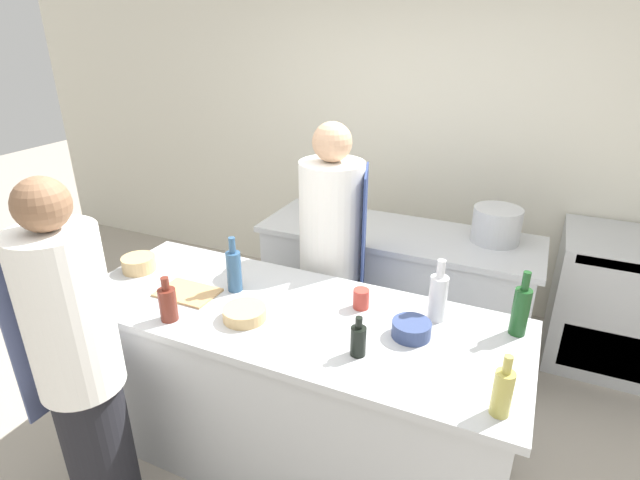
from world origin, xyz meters
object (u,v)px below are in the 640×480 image
object	(u,v)px
bottle_vinegar	(503,391)
stockpot	(496,225)
bottle_cooking_oil	(358,340)
bottle_water	(234,270)
bottle_sauce	(438,296)
oven_range	(621,303)
bottle_wine	(521,310)
bowl_mixing_large	(245,313)
cup	(361,299)
bottle_olive_oil	(168,303)
bowl_prep_small	(411,329)
bowl_ceramic_blue	(139,264)
chef_at_prep_near	(81,370)
chef_at_stove	(332,263)

from	to	relation	value
bottle_vinegar	stockpot	bearing A→B (deg)	97.43
bottle_cooking_oil	bottle_water	size ratio (longest dim) A/B	0.61
bottle_cooking_oil	bottle_sauce	bearing A→B (deg)	59.81
bottle_vinegar	bottle_water	bearing A→B (deg)	165.04
oven_range	bottle_vinegar	world-z (taller)	bottle_vinegar
bottle_wine	bottle_sauce	distance (m)	0.37
bowl_mixing_large	bottle_wine	bearing A→B (deg)	19.12
bowl_mixing_large	stockpot	world-z (taller)	stockpot
bottle_wine	bottle_water	distance (m)	1.42
cup	bottle_olive_oil	bearing A→B (deg)	-148.85
oven_range	bottle_cooking_oil	bearing A→B (deg)	-123.36
bowl_prep_small	oven_range	bearing A→B (deg)	57.21
bottle_olive_oil	bottle_sauce	distance (m)	1.29
bowl_prep_small	cup	xyz separation A→B (m)	(-0.29, 0.14, 0.01)
bottle_wine	oven_range	bearing A→B (deg)	66.20
bottle_water	bottle_sauce	bearing A→B (deg)	8.96
bottle_vinegar	bowl_mixing_large	xyz separation A→B (m)	(-1.20, 0.15, -0.07)
bottle_wine	cup	distance (m)	0.74
bottle_olive_oil	bottle_water	xyz separation A→B (m)	(0.13, 0.38, 0.03)
bowl_mixing_large	bowl_ceramic_blue	bearing A→B (deg)	167.60
bottle_cooking_oil	bowl_mixing_large	world-z (taller)	bottle_cooking_oil
stockpot	bowl_mixing_large	bearing A→B (deg)	-123.68
bowl_mixing_large	bottle_olive_oil	bearing A→B (deg)	-154.64
oven_range	bowl_ceramic_blue	xyz separation A→B (m)	(-2.68, -1.67, 0.51)
oven_range	chef_at_prep_near	xyz separation A→B (m)	(-2.32, -2.43, 0.41)
chef_at_prep_near	cup	xyz separation A→B (m)	(0.95, 0.90, 0.11)
bottle_cooking_oil	stockpot	xyz separation A→B (m)	(0.39, 1.51, 0.04)
chef_at_prep_near	bottle_water	xyz separation A→B (m)	(0.28, 0.79, 0.18)
oven_range	bowl_ceramic_blue	distance (m)	3.20
chef_at_prep_near	bottle_olive_oil	size ratio (longest dim) A/B	7.65
oven_range	stockpot	xyz separation A→B (m)	(-0.86, -0.38, 0.58)
bottle_wine	stockpot	size ratio (longest dim) A/B	1.03
chef_at_stove	bottle_vinegar	xyz separation A→B (m)	(1.10, -0.99, 0.16)
chef_at_stove	bottle_olive_oil	bearing A→B (deg)	-40.47
cup	bowl_ceramic_blue	bearing A→B (deg)	-173.58
chef_at_prep_near	bottle_wine	distance (m)	1.96
bottle_water	stockpot	distance (m)	1.72
oven_range	bottle_vinegar	size ratio (longest dim) A/B	3.65
bottle_wine	bottle_sauce	size ratio (longest dim) A/B	1.01
bottle_wine	stockpot	bearing A→B (deg)	102.08
chef_at_prep_near	stockpot	size ratio (longest dim) A/B	5.62
chef_at_stove	cup	bearing A→B (deg)	19.76
chef_at_stove	bowl_prep_small	distance (m)	0.93
cup	bottle_wine	bearing A→B (deg)	6.90
bottle_wine	chef_at_stove	bearing A→B (deg)	159.57
bottle_vinegar	cup	xyz separation A→B (m)	(-0.72, 0.48, -0.05)
bottle_cooking_oil	bowl_ceramic_blue	xyz separation A→B (m)	(-1.43, 0.22, -0.03)
bottle_water	bowl_ceramic_blue	size ratio (longest dim) A/B	1.61
bowl_ceramic_blue	stockpot	world-z (taller)	stockpot
bottle_wine	bowl_mixing_large	distance (m)	1.28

